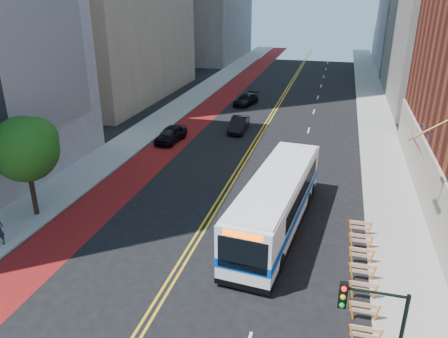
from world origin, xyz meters
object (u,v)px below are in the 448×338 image
car_c (246,100)px  transit_bus (277,201)px  street_tree (26,147)px  traffic_signal (374,326)px  car_b (239,124)px  car_a (171,134)px

car_c → transit_bus: bearing=-60.0°
street_tree → transit_bus: (15.70, 2.35, -2.99)m
traffic_signal → car_b: bearing=110.7°
car_b → car_c: bearing=96.3°
car_b → car_a: bearing=-140.3°
street_tree → car_b: street_tree is taller
car_a → traffic_signal: bearing=-50.2°
traffic_signal → car_a: size_ratio=1.11×
street_tree → transit_bus: 16.16m
car_b → car_c: 11.47m
transit_bus → car_a: (-12.62, 14.28, -1.14)m
traffic_signal → car_a: bearing=123.9°
traffic_signal → car_c: (-13.49, 42.66, -3.03)m
car_a → car_b: 7.69m
street_tree → car_b: bearing=67.9°
traffic_signal → transit_bus: 13.02m
car_b → car_c: (-1.66, 11.35, -0.07)m
transit_bus → car_c: bearing=111.2°
street_tree → transit_bus: size_ratio=0.49×
traffic_signal → car_a: traffic_signal is taller
transit_bus → car_a: size_ratio=2.98×
traffic_signal → car_b: size_ratio=1.10×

